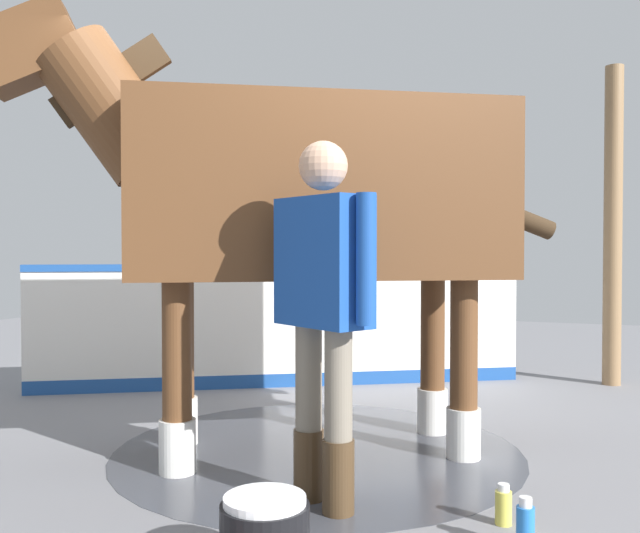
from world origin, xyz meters
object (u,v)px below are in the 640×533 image
horse (300,196)px  bottle_shampoo (503,506)px  bottle_spray (525,526)px  handler (323,295)px

horse → bottle_shampoo: horse is taller
horse → bottle_spray: (1.36, -0.93, -1.44)m
handler → bottle_shampoo: bearing=-53.3°
handler → bottle_shampoo: handler is taller
handler → bottle_shampoo: (0.82, 0.08, -0.92)m
bottle_shampoo → bottle_spray: (0.11, -0.24, 0.02)m
handler → bottle_spray: size_ratio=7.90×
horse → bottle_spray: size_ratio=14.29×
horse → handler: horse is taller
handler → bottle_spray: handler is taller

